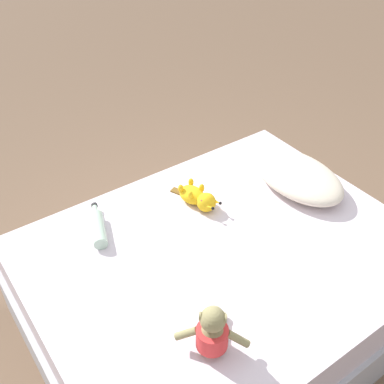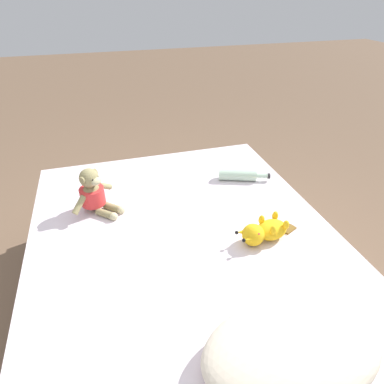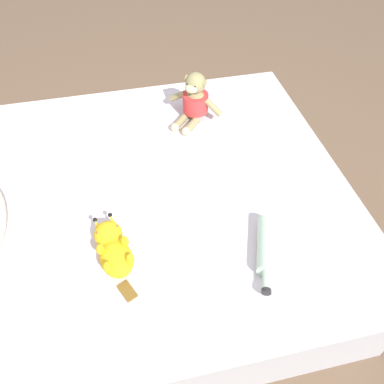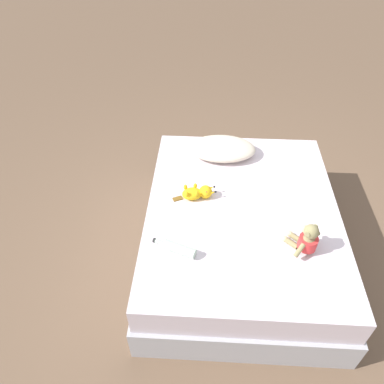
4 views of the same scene
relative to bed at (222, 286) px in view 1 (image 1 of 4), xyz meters
The scene contains 6 objects.
ground_plane 0.25m from the bed, ahead, with size 16.00×16.00×0.00m, color brown.
bed is the anchor object (origin of this frame).
pillow 0.73m from the bed, 104.02° to the left, with size 0.57×0.36×0.13m.
plush_monkey 0.64m from the bed, 43.60° to the right, with size 0.26×0.26×0.24m.
plush_yellow_creature 0.47m from the bed, 165.25° to the left, with size 0.33×0.14×0.10m.
glass_bottle 0.68m from the bed, 135.43° to the right, with size 0.30×0.15×0.07m.
Camera 1 is at (1.20, -1.03, 2.11)m, focal length 44.19 mm.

